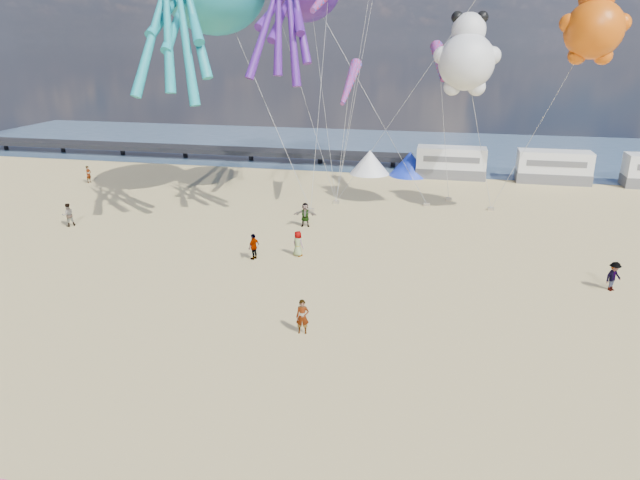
# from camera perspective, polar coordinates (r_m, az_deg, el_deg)

# --- Properties ---
(ground) EXTENTS (120.00, 120.00, 0.00)m
(ground) POSITION_cam_1_polar(r_m,az_deg,el_deg) (21.60, -4.41, -16.87)
(ground) COLOR #D8C07C
(ground) RESTS_ON ground
(water) EXTENTS (120.00, 120.00, 0.00)m
(water) POSITION_cam_1_polar(r_m,az_deg,el_deg) (72.95, 8.13, 9.04)
(water) COLOR #3D5774
(water) RESTS_ON ground
(pier) EXTENTS (60.00, 3.00, 0.50)m
(pier) POSITION_cam_1_polar(r_m,az_deg,el_deg) (70.16, -16.35, 8.87)
(pier) COLOR black
(pier) RESTS_ON ground
(motorhome_0) EXTENTS (6.60, 2.50, 3.00)m
(motorhome_0) POSITION_cam_1_polar(r_m,az_deg,el_deg) (57.75, 12.96, 7.56)
(motorhome_0) COLOR silver
(motorhome_0) RESTS_ON ground
(motorhome_1) EXTENTS (6.60, 2.50, 3.00)m
(motorhome_1) POSITION_cam_1_polar(r_m,az_deg,el_deg) (58.64, 22.32, 6.79)
(motorhome_1) COLOR silver
(motorhome_1) RESTS_ON ground
(tent_white) EXTENTS (4.00, 4.00, 2.40)m
(tent_white) POSITION_cam_1_polar(r_m,az_deg,el_deg) (58.26, 4.99, 7.78)
(tent_white) COLOR white
(tent_white) RESTS_ON ground
(tent_blue) EXTENTS (4.00, 4.00, 2.40)m
(tent_blue) POSITION_cam_1_polar(r_m,az_deg,el_deg) (57.90, 8.95, 7.54)
(tent_blue) COLOR #1933CC
(tent_blue) RESTS_ON ground
(standing_person) EXTENTS (0.65, 0.48, 1.65)m
(standing_person) POSITION_cam_1_polar(r_m,az_deg,el_deg) (26.25, -1.76, -7.68)
(standing_person) COLOR tan
(standing_person) RESTS_ON ground
(beachgoer_1) EXTENTS (0.96, 0.98, 1.70)m
(beachgoer_1) POSITION_cam_1_polar(r_m,az_deg,el_deg) (45.12, -23.89, 2.32)
(beachgoer_1) COLOR #7F6659
(beachgoer_1) RESTS_ON ground
(beachgoer_2) EXTENTS (1.01, 0.98, 1.64)m
(beachgoer_2) POSITION_cam_1_polar(r_m,az_deg,el_deg) (34.38, 27.30, -3.25)
(beachgoer_2) COLOR #7F6659
(beachgoer_2) RESTS_ON ground
(beachgoer_3) EXTENTS (0.93, 1.21, 1.65)m
(beachgoer_3) POSITION_cam_1_polar(r_m,az_deg,el_deg) (35.16, -6.63, -0.65)
(beachgoer_3) COLOR #7F6659
(beachgoer_3) RESTS_ON ground
(beachgoer_4) EXTENTS (1.08, 0.56, 1.76)m
(beachgoer_4) POSITION_cam_1_polar(r_m,az_deg,el_deg) (41.18, -1.49, 2.54)
(beachgoer_4) COLOR #7F6659
(beachgoer_4) RESTS_ON ground
(beachgoer_5) EXTENTS (0.65, 1.54, 1.61)m
(beachgoer_5) POSITION_cam_1_polar(r_m,az_deg,el_deg) (58.61, -22.14, 6.11)
(beachgoer_5) COLOR #7F6659
(beachgoer_5) RESTS_ON ground
(beachgoer_6) EXTENTS (0.70, 0.63, 1.61)m
(beachgoer_6) POSITION_cam_1_polar(r_m,az_deg,el_deg) (35.51, -2.22, -0.36)
(beachgoer_6) COLOR #7F6659
(beachgoer_6) RESTS_ON ground
(sandbag_a) EXTENTS (0.50, 0.35, 0.22)m
(sandbag_a) POSITION_cam_1_polar(r_m,az_deg,el_deg) (45.13, -0.94, 3.03)
(sandbag_a) COLOR gray
(sandbag_a) RESTS_ON ground
(sandbag_b) EXTENTS (0.50, 0.35, 0.22)m
(sandbag_b) POSITION_cam_1_polar(r_m,az_deg,el_deg) (47.49, 10.62, 3.52)
(sandbag_b) COLOR gray
(sandbag_b) RESTS_ON ground
(sandbag_c) EXTENTS (0.50, 0.35, 0.22)m
(sandbag_c) POSITION_cam_1_polar(r_m,az_deg,el_deg) (47.43, 16.71, 3.01)
(sandbag_c) COLOR gray
(sandbag_c) RESTS_ON ground
(sandbag_d) EXTENTS (0.50, 0.35, 0.22)m
(sandbag_d) POSITION_cam_1_polar(r_m,az_deg,el_deg) (49.57, 12.73, 4.04)
(sandbag_d) COLOR gray
(sandbag_d) RESTS_ON ground
(sandbag_e) EXTENTS (0.50, 0.35, 0.22)m
(sandbag_e) POSITION_cam_1_polar(r_m,az_deg,el_deg) (47.38, 1.62, 3.81)
(sandbag_e) COLOR gray
(sandbag_e) RESTS_ON ground
(kite_panda) EXTENTS (5.74, 5.55, 6.61)m
(kite_panda) POSITION_cam_1_polar(r_m,az_deg,el_deg) (42.30, 14.43, 16.87)
(kite_panda) COLOR silver
(kite_teddy_orange) EXTENTS (5.03, 4.82, 6.21)m
(kite_teddy_orange) POSITION_cam_1_polar(r_m,az_deg,el_deg) (42.02, 25.71, 18.43)
(kite_teddy_orange) COLOR #D9550A
(windsock_mid) EXTENTS (1.79, 5.52, 5.43)m
(windsock_mid) POSITION_cam_1_polar(r_m,az_deg,el_deg) (46.36, 11.86, 16.99)
(windsock_mid) COLOR red
(windsock_right) EXTENTS (1.12, 5.49, 5.45)m
(windsock_right) POSITION_cam_1_polar(r_m,az_deg,el_deg) (44.06, 2.99, 15.43)
(windsock_right) COLOR red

